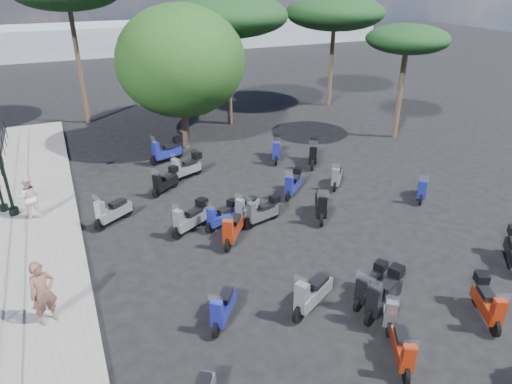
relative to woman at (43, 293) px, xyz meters
name	(u,v)px	position (x,y,z in m)	size (l,w,h in m)	color
ground	(257,260)	(6.14, 0.55, -1.05)	(120.00, 120.00, 0.00)	black
sidewalk	(35,256)	(-0.36, 3.55, -0.97)	(3.00, 30.00, 0.15)	slate
woman	(43,293)	(0.00, 0.00, 0.00)	(0.65, 0.43, 1.79)	brown
pedestrian_far	(29,197)	(-0.39, 6.24, -0.08)	(0.80, 0.62, 1.64)	beige
scooter_2	(223,308)	(4.18, -1.69, -0.59)	(1.09, 1.35, 1.30)	black
scooter_3	(190,219)	(4.72, 3.13, -0.53)	(1.57, 1.03, 1.38)	black
scooter_4	(113,212)	(2.30, 4.81, -0.56)	(1.54, 1.10, 1.41)	black
scooter_5	(166,182)	(4.69, 6.65, -0.57)	(1.36, 1.08, 1.27)	black
scooter_7	(403,350)	(7.51, -4.72, -0.61)	(0.89, 1.42, 1.25)	black
scooter_8	(312,294)	(6.54, -2.20, -0.53)	(1.69, 1.06, 1.48)	black
scooter_9	(233,230)	(5.83, 1.88, -0.56)	(1.16, 1.48, 1.40)	black
scooter_10	(262,212)	(7.28, 2.63, -0.57)	(1.57, 0.66, 1.27)	black
scooter_11	(167,151)	(5.56, 9.95, -0.49)	(1.77, 0.89, 1.46)	black
scooter_13	(370,286)	(8.22, -2.49, -0.56)	(1.49, 0.90, 1.28)	black
scooter_14	(389,308)	(8.15, -3.43, -0.61)	(1.05, 1.32, 1.26)	black
scooter_15	(222,216)	(5.83, 2.97, -0.59)	(1.42, 0.80, 1.20)	black
scooter_16	(246,208)	(6.88, 3.18, -0.60)	(1.35, 1.07, 1.29)	black
scooter_17	(186,168)	(5.86, 7.66, -0.52)	(1.67, 0.90, 1.40)	black
scooter_20	(384,295)	(8.25, -3.05, -0.49)	(1.72, 1.02, 1.47)	black
scooter_21	(321,206)	(9.45, 2.16, -0.54)	(1.03, 1.67, 1.46)	black
scooter_22	(293,184)	(9.42, 4.30, -0.55)	(1.29, 1.26, 1.30)	black
scooter_23	(313,154)	(11.81, 6.80, -0.49)	(1.13, 1.65, 1.47)	black
scooter_25	(488,303)	(10.59, -4.37, -0.55)	(0.93, 1.54, 1.32)	black
scooter_27	(422,189)	(13.98, 1.87, -0.60)	(1.17, 1.23, 1.28)	black
scooter_28	(337,177)	(11.51, 4.28, -0.61)	(1.09, 1.27, 1.26)	black
scooter_29	(276,150)	(10.48, 8.05, -0.51)	(1.01, 1.65, 1.42)	black
broadleaf_tree	(181,61)	(7.01, 11.71, 3.33)	(6.33, 6.33, 7.07)	#38281E
pine_0	(227,16)	(10.54, 14.52, 5.09)	(6.74, 6.74, 7.33)	#38281E
pine_1	(335,13)	(18.32, 15.84, 4.90)	(6.31, 6.31, 7.07)	#38281E
pine_3	(407,40)	(18.04, 8.50, 4.15)	(4.24, 4.24, 5.98)	#38281E
distant_hills	(95,39)	(6.14, 45.55, 0.45)	(70.00, 8.00, 3.00)	gray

